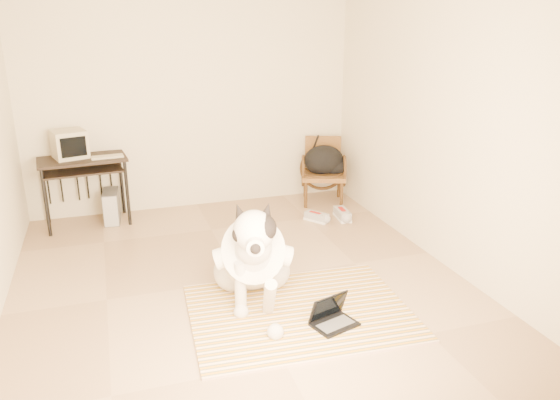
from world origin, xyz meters
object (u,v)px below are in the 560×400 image
laptop (332,317)px  dog (253,257)px  crt_monitor (70,144)px  backpack (326,161)px  rattan_chair (323,170)px  computer_desk (83,168)px  pc_tower (112,206)px

laptop → dog: bearing=129.4°
laptop → crt_monitor: 3.67m
backpack → rattan_chair: bearing=92.7°
dog → computer_desk: 2.72m
rattan_chair → backpack: bearing=-87.3°
crt_monitor → dog: bearing=-58.7°
pc_tower → rattan_chair: bearing=-1.4°
backpack → laptop: bearing=-111.3°
laptop → pc_tower: size_ratio=0.95×
dog → computer_desk: dog is taller
laptop → rattan_chair: bearing=69.2°
computer_desk → rattan_chair: bearing=-1.3°
rattan_chair → backpack: (0.00, -0.07, 0.14)m
pc_tower → backpack: 2.68m
computer_desk → rattan_chair: size_ratio=1.21×
laptop → computer_desk: size_ratio=0.40×
backpack → computer_desk: bearing=177.4°
computer_desk → crt_monitor: size_ratio=2.34×
laptop → backpack: backpack is taller
laptop → pc_tower: bearing=118.1°
computer_desk → rattan_chair: rattan_chair is taller
laptop → rattan_chair: rattan_chair is taller
crt_monitor → laptop: bearing=-57.0°
rattan_chair → dog: bearing=-124.5°
computer_desk → crt_monitor: (-0.11, 0.06, 0.27)m
dog → rattan_chair: (1.57, 2.28, 0.01)m
crt_monitor → backpack: bearing=-3.7°
computer_desk → pc_tower: bearing=0.3°
dog → backpack: dog is taller
pc_tower → backpack: (2.65, -0.13, 0.37)m
pc_tower → rattan_chair: rattan_chair is taller
dog → laptop: dog is taller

